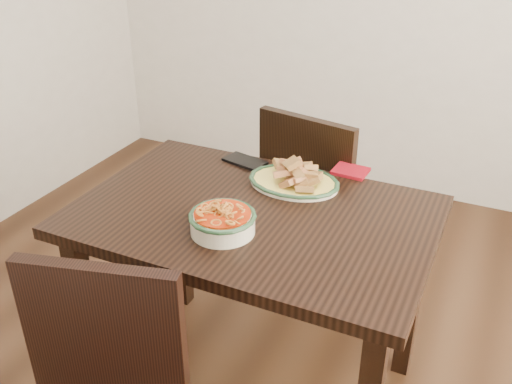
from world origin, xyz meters
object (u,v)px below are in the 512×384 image
at_px(dining_table, 253,239).
at_px(fish_plate, 294,173).
at_px(noodle_bowl, 223,219).
at_px(smartphone, 245,161).
at_px(chair_far, 317,197).

relative_size(dining_table, fish_plate, 3.61).
distance_m(fish_plate, noodle_bowl, 0.38).
distance_m(noodle_bowl, smartphone, 0.49).
height_order(dining_table, smartphone, smartphone).
xyz_separation_m(chair_far, smartphone, (-0.19, -0.30, 0.26)).
xyz_separation_m(chair_far, fish_plate, (0.04, -0.39, 0.30)).
bearing_deg(fish_plate, smartphone, 158.83).
bearing_deg(smartphone, dining_table, -46.55).
relative_size(dining_table, chair_far, 1.27).
bearing_deg(fish_plate, chair_far, 96.16).
height_order(dining_table, chair_far, chair_far).
bearing_deg(dining_table, smartphone, 120.39).
height_order(noodle_bowl, smartphone, noodle_bowl).
relative_size(chair_far, smartphone, 5.60).
xyz_separation_m(chair_far, noodle_bowl, (-0.04, -0.76, 0.29)).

